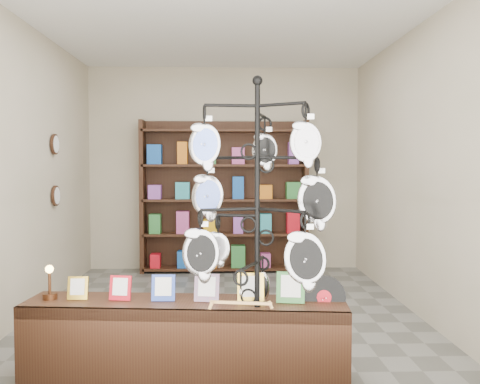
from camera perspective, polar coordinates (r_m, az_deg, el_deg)
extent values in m
plane|color=slate|center=(5.71, -1.66, -12.97)|extent=(5.00, 5.00, 0.00)
plane|color=beige|center=(7.99, -1.69, 2.50)|extent=(4.00, 0.00, 4.00)
plane|color=beige|center=(2.99, -1.64, 1.66)|extent=(4.00, 0.00, 4.00)
plane|color=beige|center=(5.84, -21.73, 2.10)|extent=(0.00, 5.00, 5.00)
plane|color=beige|center=(5.84, 18.36, 2.16)|extent=(0.00, 5.00, 5.00)
plane|color=white|center=(5.67, -1.70, 17.61)|extent=(5.00, 5.00, 0.00)
cylinder|color=black|center=(3.72, 1.85, -4.89)|extent=(0.04, 0.04, 2.12)
sphere|color=black|center=(3.72, 1.88, 11.79)|extent=(0.07, 0.07, 0.07)
ellipsoid|color=silver|center=(4.00, 2.42, -10.05)|extent=(0.12, 0.06, 0.22)
cube|color=tan|center=(3.51, 0.08, -11.73)|extent=(0.40, 0.08, 0.04)
cube|color=black|center=(4.06, -5.85, -15.42)|extent=(2.37, 0.69, 0.57)
cube|color=gold|center=(4.17, -16.91, -9.77)|extent=(0.15, 0.07, 0.17)
cube|color=red|center=(4.07, -12.64, -9.95)|extent=(0.16, 0.07, 0.18)
cube|color=#263FA5|center=(3.99, -8.17, -10.09)|extent=(0.17, 0.07, 0.19)
cube|color=#E54C33|center=(3.94, -3.56, -10.16)|extent=(0.19, 0.08, 0.20)
cube|color=gold|center=(3.91, 1.15, -10.16)|extent=(0.20, 0.08, 0.21)
cube|color=#337233|center=(3.91, 5.42, -10.11)|extent=(0.21, 0.08, 0.22)
cylinder|color=black|center=(3.99, 8.95, -11.04)|extent=(0.32, 0.10, 0.31)
cylinder|color=red|center=(3.99, 8.96, -11.05)|extent=(0.11, 0.04, 0.11)
cylinder|color=#4A2815|center=(4.26, -19.62, -10.42)|extent=(0.11, 0.11, 0.04)
cylinder|color=#4A2815|center=(4.24, -19.64, -9.16)|extent=(0.02, 0.02, 0.15)
sphere|color=#FFBF59|center=(4.22, -19.67, -7.75)|extent=(0.06, 0.06, 0.06)
cube|color=black|center=(7.94, -1.69, -0.39)|extent=(2.40, 0.04, 2.20)
cube|color=black|center=(7.87, -10.31, -0.47)|extent=(0.06, 0.36, 2.20)
cube|color=black|center=(7.87, 6.94, -0.44)|extent=(0.06, 0.36, 2.20)
cube|color=black|center=(7.91, -1.67, -8.07)|extent=(2.36, 0.36, 0.04)
cube|color=black|center=(7.83, -1.68, -4.48)|extent=(2.36, 0.36, 0.03)
cube|color=black|center=(7.78, -1.69, -0.83)|extent=(2.36, 0.36, 0.04)
cube|color=black|center=(7.77, -1.69, 2.85)|extent=(2.36, 0.36, 0.04)
cube|color=black|center=(7.78, -1.70, 6.54)|extent=(2.36, 0.36, 0.04)
cylinder|color=black|center=(6.59, -19.15, 4.84)|extent=(0.03, 0.24, 0.24)
cylinder|color=black|center=(6.60, -19.06, -0.38)|extent=(0.03, 0.24, 0.24)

